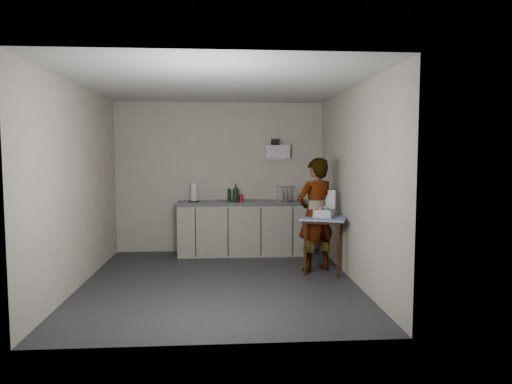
{
  "coord_description": "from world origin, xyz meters",
  "views": [
    {
      "loc": [
        0.06,
        -5.99,
        1.71
      ],
      "look_at": [
        0.52,
        0.45,
        1.17
      ],
      "focal_mm": 32.0,
      "sensor_mm": 36.0,
      "label": 1
    }
  ],
  "objects": [
    {
      "name": "wall_shelf",
      "position": [
        1.0,
        1.92,
        1.75
      ],
      "size": [
        0.42,
        0.18,
        0.37
      ],
      "color": "white",
      "rests_on": "ground"
    },
    {
      "name": "soap_bottle",
      "position": [
        0.26,
        1.67,
        1.06
      ],
      "size": [
        0.14,
        0.14,
        0.29
      ],
      "primitive_type": "imported",
      "rotation": [
        0.0,
        0.0,
        0.22
      ],
      "color": "black",
      "rests_on": "kitchen_counter"
    },
    {
      "name": "ground",
      "position": [
        0.0,
        0.0,
        0.0
      ],
      "size": [
        4.0,
        4.0,
        0.0
      ],
      "primitive_type": "plane",
      "color": "#2B2B30",
      "rests_on": "ground"
    },
    {
      "name": "dark_bottle",
      "position": [
        0.16,
        1.75,
        1.01
      ],
      "size": [
        0.06,
        0.06,
        0.21
      ],
      "primitive_type": "cylinder",
      "color": "black",
      "rests_on": "kitchen_counter"
    },
    {
      "name": "ceiling",
      "position": [
        0.0,
        0.0,
        2.6
      ],
      "size": [
        3.6,
        4.0,
        0.01
      ],
      "primitive_type": "cube",
      "color": "silver",
      "rests_on": "wall_back"
    },
    {
      "name": "wall_right",
      "position": [
        1.79,
        0.0,
        1.3
      ],
      "size": [
        0.02,
        4.0,
        2.6
      ],
      "primitive_type": "cube",
      "color": "#BFB4A6",
      "rests_on": "ground"
    },
    {
      "name": "wall_back",
      "position": [
        0.0,
        1.99,
        1.3
      ],
      "size": [
        3.6,
        0.02,
        2.6
      ],
      "primitive_type": "cube",
      "color": "#BFB4A6",
      "rests_on": "ground"
    },
    {
      "name": "wall_left",
      "position": [
        -1.79,
        0.0,
        1.3
      ],
      "size": [
        0.02,
        4.0,
        2.6
      ],
      "primitive_type": "cube",
      "color": "#BFB4A6",
      "rests_on": "ground"
    },
    {
      "name": "bakery_box",
      "position": [
        1.5,
        0.44,
        0.89
      ],
      "size": [
        0.36,
        0.36,
        0.38
      ],
      "rotation": [
        0.0,
        0.0,
        -0.43
      ],
      "color": "white",
      "rests_on": "side_table"
    },
    {
      "name": "paper_towel",
      "position": [
        -0.44,
        1.7,
        1.06
      ],
      "size": [
        0.17,
        0.17,
        0.31
      ],
      "color": "black",
      "rests_on": "kitchen_counter"
    },
    {
      "name": "soda_can",
      "position": [
        0.35,
        1.69,
        0.97
      ],
      "size": [
        0.06,
        0.06,
        0.12
      ],
      "primitive_type": "cylinder",
      "color": "red",
      "rests_on": "kitchen_counter"
    },
    {
      "name": "kitchen_counter",
      "position": [
        0.4,
        1.7,
        0.43
      ],
      "size": [
        2.24,
        0.62,
        0.91
      ],
      "color": "black",
      "rests_on": "ground"
    },
    {
      "name": "dish_rack",
      "position": [
        1.13,
        1.76,
        0.97
      ],
      "size": [
        0.35,
        0.26,
        0.24
      ],
      "color": "silver",
      "rests_on": "kitchen_counter"
    },
    {
      "name": "side_table",
      "position": [
        1.5,
        0.41,
        0.7
      ],
      "size": [
        0.8,
        0.8,
        0.81
      ],
      "rotation": [
        0.0,
        0.0,
        -0.35
      ],
      "color": "#3C240D",
      "rests_on": "ground"
    },
    {
      "name": "standing_man",
      "position": [
        1.4,
        0.53,
        0.83
      ],
      "size": [
        0.71,
        0.6,
        1.65
      ],
      "primitive_type": "imported",
      "rotation": [
        0.0,
        0.0,
        3.54
      ],
      "color": "#B2A593",
      "rests_on": "ground"
    }
  ]
}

